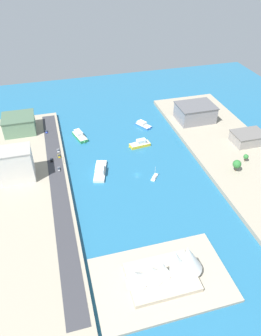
{
  "coord_description": "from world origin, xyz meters",
  "views": [
    {
      "loc": [
        58.79,
        193.36,
        160.35
      ],
      "look_at": [
        4.51,
        -4.34,
        4.41
      ],
      "focal_mm": 33.97,
      "sensor_mm": 36.0,
      "label": 1
    }
  ],
  "objects": [
    {
      "name": "sailboat_small_white",
      "position": [
        -12.03,
        7.89,
        0.82
      ],
      "size": [
        8.57,
        9.75,
        10.44
      ],
      "color": "white",
      "rests_on": "ground_plane"
    },
    {
      "name": "ferry_green_doubledeck",
      "position": [
        36.99,
        -68.93,
        2.28
      ],
      "size": [
        12.96,
        23.59,
        6.17
      ],
      "color": "#2D8C4C",
      "rests_on": "ground_plane"
    },
    {
      "name": "ground_plane",
      "position": [
        0.0,
        0.0,
        0.0
      ],
      "size": [
        440.0,
        440.0,
        0.0
      ],
      "primitive_type": "plane",
      "color": "#23668E"
    },
    {
      "name": "van_white",
      "position": [
        58.94,
        -45.18,
        4.48
      ],
      "size": [
        2.17,
        4.3,
        1.46
      ],
      "color": "black",
      "rests_on": "road_strip"
    },
    {
      "name": "quay_east",
      "position": [
        89.64,
        0.0,
        1.8
      ],
      "size": [
        70.0,
        240.0,
        3.6
      ],
      "primitive_type": "cube",
      "color": "#9E937F",
      "rests_on": "ground_plane"
    },
    {
      "name": "quay_west",
      "position": [
        -89.64,
        0.0,
        1.8
      ],
      "size": [
        70.0,
        240.0,
        3.6
      ],
      "primitive_type": "cube",
      "color": "#9E937F",
      "rests_on": "ground_plane"
    },
    {
      "name": "park_tree_cluster",
      "position": [
        -78.89,
        19.1,
        10.22
      ],
      "size": [
        20.02,
        15.23,
        10.43
      ],
      "color": "brown",
      "rests_on": "quay_west"
    },
    {
      "name": "hotel_broad_white",
      "position": [
        91.55,
        -15.58,
        16.99
      ],
      "size": [
        26.02,
        18.21,
        26.73
      ],
      "color": "silver",
      "rests_on": "quay_east"
    },
    {
      "name": "peninsula_point",
      "position": [
        14.21,
        96.88,
        1.0
      ],
      "size": [
        76.87,
        48.08,
        2.0
      ],
      "primitive_type": "cube",
      "color": "#A89E89",
      "rests_on": "ground_plane"
    },
    {
      "name": "carpark_squat_concrete",
      "position": [
        -108.47,
        -14.6,
        8.57
      ],
      "size": [
        28.37,
        20.73,
        9.88
      ],
      "color": "gray",
      "rests_on": "quay_west"
    },
    {
      "name": "traffic_light_waterfront",
      "position": [
        55.99,
        -25.86,
        7.94
      ],
      "size": [
        0.36,
        0.36,
        6.5
      ],
      "color": "black",
      "rests_on": "quay_east"
    },
    {
      "name": "road_strip",
      "position": [
        63.1,
        0.0,
        3.67
      ],
      "size": [
        12.29,
        228.0,
        0.15
      ],
      "primitive_type": "cube",
      "color": "#38383D",
      "rests_on": "quay_east"
    },
    {
      "name": "hatchback_blue",
      "position": [
        66.94,
        -81.09,
        4.5
      ],
      "size": [
        1.93,
        4.87,
        1.52
      ],
      "color": "black",
      "rests_on": "road_strip"
    },
    {
      "name": "taxi_yellow_cab",
      "position": [
        58.94,
        -36.88,
        4.52
      ],
      "size": [
        2.13,
        4.79,
        1.59
      ],
      "color": "black",
      "rests_on": "road_strip"
    },
    {
      "name": "opera_landmark",
      "position": [
        10.69,
        96.88,
        10.79
      ],
      "size": [
        45.61,
        27.34,
        24.4
      ],
      "color": "#BCAD93",
      "rests_on": "peninsula_point"
    },
    {
      "name": "warehouse_low_gray",
      "position": [
        -80.0,
        -66.67,
        11.86
      ],
      "size": [
        36.78,
        28.49,
        16.47
      ],
      "color": "gray",
      "rests_on": "quay_west"
    },
    {
      "name": "sedan_silver",
      "position": [
        60.85,
        -18.21,
        4.59
      ],
      "size": [
        1.84,
        5.03,
        1.74
      ],
      "color": "black",
      "rests_on": "road_strip"
    },
    {
      "name": "catamaran_blue",
      "position": [
        -27.63,
        -74.18,
        1.76
      ],
      "size": [
        14.75,
        18.22,
        4.52
      ],
      "color": "blue",
      "rests_on": "ground_plane"
    },
    {
      "name": "ferry_yellow_fast",
      "position": [
        -14.15,
        -39.86,
        2.32
      ],
      "size": [
        20.95,
        9.55,
        6.7
      ],
      "color": "yellow",
      "rests_on": "ground_plane"
    },
    {
      "name": "terminal_long_green",
      "position": [
        90.54,
        -89.98,
        11.58
      ],
      "size": [
        29.7,
        27.35,
        15.9
      ],
      "color": "slate",
      "rests_on": "quay_east"
    },
    {
      "name": "ferry_white_commuter",
      "position": [
        28.58,
        -10.27,
        2.43
      ],
      "size": [
        15.97,
        29.6,
        6.85
      ],
      "color": "silver",
      "rests_on": "ground_plane"
    },
    {
      "name": "suv_black",
      "position": [
        65.66,
        -32.78,
        4.5
      ],
      "size": [
        1.94,
        5.07,
        1.5
      ],
      "color": "black",
      "rests_on": "road_strip"
    }
  ]
}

